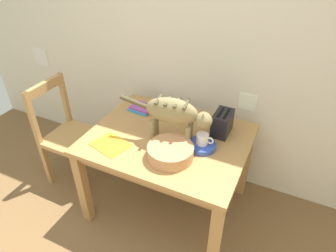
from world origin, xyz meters
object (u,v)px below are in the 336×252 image
at_px(cat, 175,113).
at_px(saucer_bowl, 202,145).
at_px(book_stack, 142,108).
at_px(wicker_basket, 170,152).
at_px(dining_table, 168,147).
at_px(wooden_chair_near, 68,135).
at_px(toaster, 222,123).
at_px(magazine, 111,145).
at_px(coffee_mug, 203,139).

relative_size(cat, saucer_bowl, 3.34).
height_order(book_stack, wicker_basket, wicker_basket).
relative_size(dining_table, saucer_bowl, 5.87).
bearing_deg(wooden_chair_near, cat, 90.72).
xyz_separation_m(toaster, wooden_chair_near, (-1.29, -0.26, -0.34)).
bearing_deg(book_stack, toaster, -1.96).
relative_size(saucer_bowl, magazine, 0.80).
relative_size(coffee_mug, magazine, 0.50).
height_order(coffee_mug, wooden_chair_near, wooden_chair_near).
xyz_separation_m(saucer_bowl, coffee_mug, (0.00, 0.00, 0.06)).
bearing_deg(cat, toaster, 127.10).
bearing_deg(coffee_mug, wicker_basket, -129.87).
relative_size(dining_table, book_stack, 5.67).
relative_size(coffee_mug, toaster, 0.62).
distance_m(magazine, wooden_chair_near, 0.72).
bearing_deg(coffee_mug, magazine, -157.22).
relative_size(cat, toaster, 3.28).
bearing_deg(wicker_basket, wooden_chair_near, 171.70).
xyz_separation_m(cat, book_stack, (-0.43, 0.28, -0.22)).
bearing_deg(wooden_chair_near, dining_table, 92.52).
xyz_separation_m(dining_table, toaster, (0.33, 0.23, 0.18)).
distance_m(cat, wooden_chair_near, 1.14).
bearing_deg(cat, magazine, -66.84).
relative_size(magazine, book_stack, 1.22).
bearing_deg(toaster, coffee_mug, -106.00).
bearing_deg(toaster, book_stack, 178.04).
height_order(dining_table, wooden_chair_near, wooden_chair_near).
distance_m(wicker_basket, wooden_chair_near, 1.12).
bearing_deg(toaster, dining_table, -146.00).
bearing_deg(wicker_basket, toaster, 61.96).
bearing_deg(wicker_basket, dining_table, 119.48).
bearing_deg(magazine, dining_table, 52.97).
bearing_deg(dining_table, magazine, -141.97).
bearing_deg(magazine, book_stack, 108.72).
height_order(saucer_bowl, wooden_chair_near, wooden_chair_near).
xyz_separation_m(saucer_bowl, book_stack, (-0.63, 0.26, -0.00)).
xyz_separation_m(wicker_basket, wooden_chair_near, (-1.07, 0.16, -0.30)).
bearing_deg(wicker_basket, saucer_bowl, 50.75).
relative_size(cat, coffee_mug, 5.29).
xyz_separation_m(cat, magazine, (-0.40, -0.23, -0.24)).
height_order(cat, saucer_bowl, cat).
relative_size(magazine, wicker_basket, 0.80).
xyz_separation_m(book_stack, toaster, (0.70, -0.02, 0.07)).
relative_size(dining_table, wicker_basket, 3.72).
bearing_deg(coffee_mug, wooden_chair_near, -178.47).
bearing_deg(dining_table, wooden_chair_near, -177.65).
bearing_deg(book_stack, wicker_basket, -43.24).
height_order(dining_table, wicker_basket, wicker_basket).
height_order(dining_table, saucer_bowl, saucer_bowl).
height_order(saucer_bowl, wicker_basket, wicker_basket).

